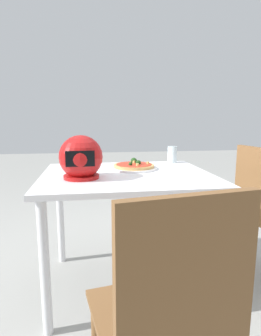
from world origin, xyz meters
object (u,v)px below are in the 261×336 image
chair_far (170,317)px  drinking_glass (172,155)px  dining_table (127,188)px  motorcycle_helmet (81,158)px  pizza (134,165)px

chair_far → drinking_glass: bearing=-106.3°
drinking_glass → dining_table: bearing=42.7°
dining_table → chair_far: chair_far is taller
motorcycle_helmet → drinking_glass: (-0.66, -0.46, -0.05)m
motorcycle_helmet → chair_far: size_ratio=0.27×
drinking_glass → chair_far: chair_far is taller
chair_far → pizza: bearing=-93.4°
dining_table → drinking_glass: bearing=-137.3°
motorcycle_helmet → drinking_glass: motorcycle_helmet is taller
motorcycle_helmet → chair_far: bearing=107.4°
chair_far → dining_table: bearing=-90.0°
pizza → motorcycle_helmet: (0.34, 0.25, 0.09)m
drinking_glass → chair_far: 1.42m
drinking_glass → chair_far: bearing=73.7°
pizza → motorcycle_helmet: 0.43m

